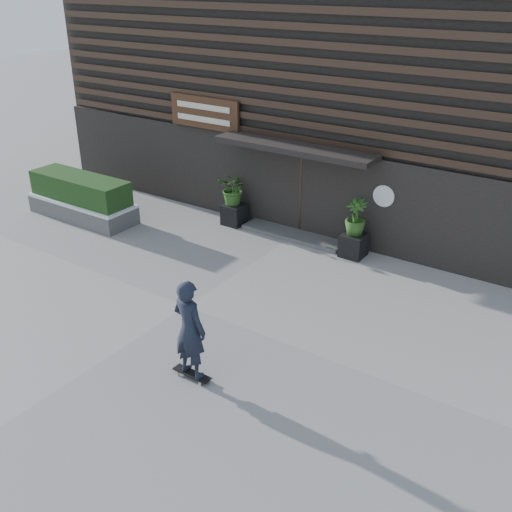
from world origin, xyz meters
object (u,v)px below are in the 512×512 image
Objects in this scene: skateboarder at (189,329)px; raised_bed at (83,209)px; planter_pot_right at (354,245)px; planter_pot_left at (234,214)px.

raised_bed is at bearing 151.58° from skateboarder.
skateboarder reaches higher than planter_pot_right.
planter_pot_right is 8.12m from raised_bed.
planter_pot_left is at bearing 27.75° from raised_bed.
planter_pot_left is 3.80m from planter_pot_right.
planter_pot_right is 0.30× the size of skateboarder.
planter_pot_right is (3.80, 0.00, 0.00)m from planter_pot_left.
raised_bed is 8.77m from skateboarder.
planter_pot_right is at bearing 15.17° from raised_bed.
raised_bed is at bearing -152.25° from planter_pot_left.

